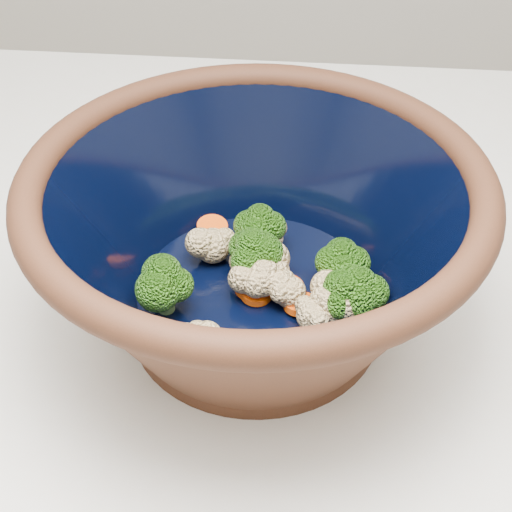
{
  "coord_description": "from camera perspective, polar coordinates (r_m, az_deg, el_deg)",
  "views": [
    {
      "loc": [
        0.04,
        -0.32,
        1.34
      ],
      "look_at": [
        -0.0,
        0.11,
        0.97
      ],
      "focal_mm": 50.0,
      "sensor_mm": 36.0,
      "label": 1
    }
  ],
  "objects": [
    {
      "name": "vegetable_pile",
      "position": [
        0.57,
        1.17,
        -1.15
      ],
      "size": [
        0.19,
        0.18,
        0.05
      ],
      "color": "#608442",
      "rests_on": "mixing_bowl"
    },
    {
      "name": "mixing_bowl",
      "position": [
        0.55,
        -0.0,
        1.17
      ],
      "size": [
        0.43,
        0.43,
        0.15
      ],
      "rotation": [
        0.0,
        0.0,
        -0.35
      ],
      "color": "black",
      "rests_on": "counter"
    }
  ]
}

